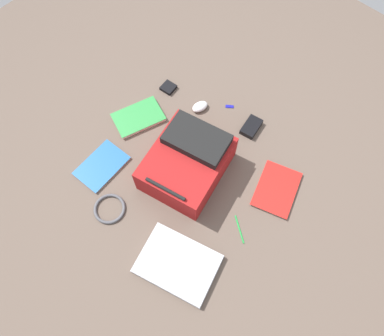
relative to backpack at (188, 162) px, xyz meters
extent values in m
plane|color=brown|center=(0.00, 0.03, -0.09)|extent=(3.35, 3.35, 0.00)
cube|color=maroon|center=(0.00, 0.01, -0.01)|extent=(0.42, 0.48, 0.16)
cube|color=black|center=(0.02, -0.08, 0.09)|extent=(0.33, 0.25, 0.05)
cylinder|color=black|center=(-0.04, 0.20, 0.08)|extent=(0.20, 0.06, 0.02)
cube|color=#929296|center=(-0.29, 0.38, -0.08)|extent=(0.40, 0.34, 0.02)
cube|color=#B7B7BC|center=(-0.29, 0.38, -0.07)|extent=(0.40, 0.33, 0.01)
cube|color=silver|center=(0.41, -0.04, -0.08)|extent=(0.24, 0.29, 0.02)
cube|color=#2D8C3F|center=(0.41, -0.04, -0.07)|extent=(0.25, 0.30, 0.00)
cube|color=silver|center=(-0.40, -0.22, -0.09)|extent=(0.25, 0.30, 0.01)
cube|color=red|center=(-0.40, -0.22, -0.08)|extent=(0.26, 0.31, 0.00)
cube|color=silver|center=(0.34, 0.28, -0.09)|extent=(0.18, 0.26, 0.01)
cube|color=#1E5999|center=(0.34, 0.28, -0.08)|extent=(0.19, 0.27, 0.00)
ellipsoid|color=silver|center=(0.21, -0.32, -0.07)|extent=(0.08, 0.10, 0.04)
torus|color=#4C4C51|center=(0.14, 0.41, -0.08)|extent=(0.15, 0.15, 0.02)
cube|color=black|center=(-0.08, -0.41, -0.08)|extent=(0.10, 0.14, 0.03)
cylinder|color=#198C33|center=(-0.39, 0.06, -0.09)|extent=(0.12, 0.08, 0.01)
cube|color=black|center=(0.43, -0.30, -0.08)|extent=(0.08, 0.08, 0.02)
cube|color=#191999|center=(0.09, -0.44, -0.09)|extent=(0.05, 0.04, 0.01)
camera|label=1|loc=(-0.54, 0.56, 1.58)|focal=33.97mm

